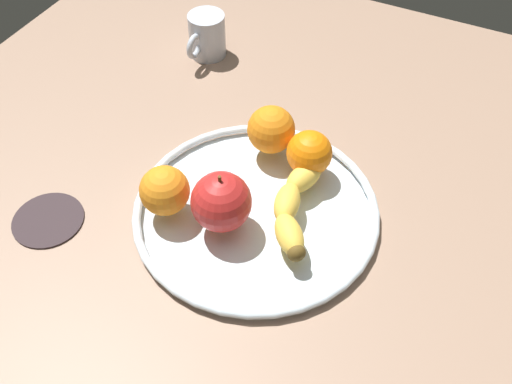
{
  "coord_description": "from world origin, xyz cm",
  "views": [
    {
      "loc": [
        46.08,
        22.59,
        63.29
      ],
      "look_at": [
        0.0,
        0.0,
        4.8
      ],
      "focal_mm": 40.63,
      "sensor_mm": 36.0,
      "label": 1
    }
  ],
  "objects_px": {
    "orange_center": "(309,153)",
    "ambient_coaster": "(48,219)",
    "ambient_mug": "(207,36)",
    "orange_back_right": "(165,191)",
    "banana": "(294,206)",
    "apple": "(221,202)",
    "orange_front_left": "(271,130)",
    "fruit_bowl": "(256,210)"
  },
  "relations": [
    {
      "from": "apple",
      "to": "orange_front_left",
      "type": "height_order",
      "value": "apple"
    },
    {
      "from": "orange_center",
      "to": "ambient_coaster",
      "type": "relative_size",
      "value": 0.67
    },
    {
      "from": "orange_back_right",
      "to": "ambient_mug",
      "type": "height_order",
      "value": "orange_back_right"
    },
    {
      "from": "fruit_bowl",
      "to": "orange_center",
      "type": "bearing_deg",
      "value": 159.17
    },
    {
      "from": "fruit_bowl",
      "to": "orange_back_right",
      "type": "bearing_deg",
      "value": -63.32
    },
    {
      "from": "banana",
      "to": "apple",
      "type": "bearing_deg",
      "value": -69.11
    },
    {
      "from": "banana",
      "to": "orange_front_left",
      "type": "distance_m",
      "value": 0.14
    },
    {
      "from": "apple",
      "to": "ambient_coaster",
      "type": "distance_m",
      "value": 0.25
    },
    {
      "from": "orange_front_left",
      "to": "fruit_bowl",
      "type": "bearing_deg",
      "value": 15.35
    },
    {
      "from": "banana",
      "to": "ambient_coaster",
      "type": "relative_size",
      "value": 1.79
    },
    {
      "from": "orange_center",
      "to": "orange_front_left",
      "type": "distance_m",
      "value": 0.07
    },
    {
      "from": "fruit_bowl",
      "to": "ambient_coaster",
      "type": "relative_size",
      "value": 3.46
    },
    {
      "from": "banana",
      "to": "ambient_mug",
      "type": "distance_m",
      "value": 0.42
    },
    {
      "from": "ambient_coaster",
      "to": "orange_back_right",
      "type": "bearing_deg",
      "value": 119.51
    },
    {
      "from": "orange_center",
      "to": "ambient_coaster",
      "type": "distance_m",
      "value": 0.38
    },
    {
      "from": "fruit_bowl",
      "to": "apple",
      "type": "relative_size",
      "value": 3.85
    },
    {
      "from": "fruit_bowl",
      "to": "banana",
      "type": "xyz_separation_m",
      "value": [
        -0.01,
        0.05,
        0.03
      ]
    },
    {
      "from": "apple",
      "to": "ambient_coaster",
      "type": "xyz_separation_m",
      "value": [
        0.09,
        -0.23,
        -0.06
      ]
    },
    {
      "from": "orange_center",
      "to": "orange_front_left",
      "type": "bearing_deg",
      "value": -104.84
    },
    {
      "from": "orange_center",
      "to": "orange_front_left",
      "type": "relative_size",
      "value": 0.93
    },
    {
      "from": "apple",
      "to": "orange_back_right",
      "type": "xyz_separation_m",
      "value": [
        0.01,
        -0.08,
        -0.01
      ]
    },
    {
      "from": "ambient_mug",
      "to": "orange_back_right",
      "type": "bearing_deg",
      "value": 21.02
    },
    {
      "from": "banana",
      "to": "apple",
      "type": "relative_size",
      "value": 1.99
    },
    {
      "from": "banana",
      "to": "orange_back_right",
      "type": "height_order",
      "value": "orange_back_right"
    },
    {
      "from": "apple",
      "to": "orange_center",
      "type": "bearing_deg",
      "value": 154.83
    },
    {
      "from": "orange_front_left",
      "to": "ambient_coaster",
      "type": "relative_size",
      "value": 0.72
    },
    {
      "from": "orange_center",
      "to": "banana",
      "type": "bearing_deg",
      "value": 9.74
    },
    {
      "from": "banana",
      "to": "orange_front_left",
      "type": "height_order",
      "value": "orange_front_left"
    },
    {
      "from": "orange_back_right",
      "to": "orange_center",
      "type": "bearing_deg",
      "value": 136.1
    },
    {
      "from": "apple",
      "to": "ambient_mug",
      "type": "distance_m",
      "value": 0.41
    },
    {
      "from": "fruit_bowl",
      "to": "ambient_coaster",
      "type": "distance_m",
      "value": 0.29
    },
    {
      "from": "orange_back_right",
      "to": "banana",
      "type": "bearing_deg",
      "value": 111.86
    },
    {
      "from": "orange_back_right",
      "to": "apple",
      "type": "bearing_deg",
      "value": 98.16
    },
    {
      "from": "apple",
      "to": "orange_back_right",
      "type": "distance_m",
      "value": 0.08
    },
    {
      "from": "ambient_mug",
      "to": "ambient_coaster",
      "type": "xyz_separation_m",
      "value": [
        0.44,
        -0.01,
        -0.04
      ]
    },
    {
      "from": "ambient_mug",
      "to": "ambient_coaster",
      "type": "height_order",
      "value": "ambient_mug"
    },
    {
      "from": "orange_back_right",
      "to": "ambient_coaster",
      "type": "xyz_separation_m",
      "value": [
        0.08,
        -0.15,
        -0.05
      ]
    },
    {
      "from": "banana",
      "to": "apple",
      "type": "xyz_separation_m",
      "value": [
        0.05,
        -0.08,
        0.02
      ]
    },
    {
      "from": "banana",
      "to": "orange_center",
      "type": "distance_m",
      "value": 0.09
    },
    {
      "from": "ambient_coaster",
      "to": "orange_front_left",
      "type": "bearing_deg",
      "value": 138.51
    },
    {
      "from": "ambient_coaster",
      "to": "banana",
      "type": "bearing_deg",
      "value": 115.62
    },
    {
      "from": "orange_center",
      "to": "orange_back_right",
      "type": "distance_m",
      "value": 0.21
    }
  ]
}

